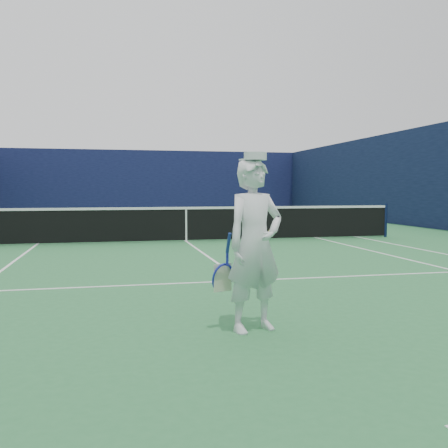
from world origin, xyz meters
name	(u,v)px	position (x,y,z in m)	size (l,w,h in m)	color
ground	(186,241)	(0.00, 0.00, 0.00)	(80.00, 80.00, 0.00)	#2A6F3B
court_markings	(186,241)	(0.00, 0.00, 0.00)	(11.03, 23.83, 0.01)	white
windscreen_fence	(186,172)	(0.00, 0.00, 2.00)	(20.12, 36.12, 4.00)	#0F1339
tennis_net	(186,222)	(0.00, 0.00, 0.55)	(12.88, 0.09, 1.07)	#141E4C
tennis_player	(255,245)	(-0.61, -9.22, 0.93)	(0.87, 0.63, 1.90)	white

